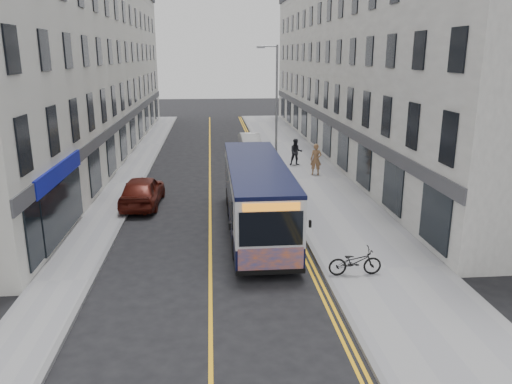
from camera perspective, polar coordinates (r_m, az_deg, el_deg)
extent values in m
plane|color=black|center=(18.68, -5.25, -8.14)|extent=(140.00, 140.00, 0.00)
cube|color=gray|center=(30.66, 6.47, 1.43)|extent=(4.50, 64.00, 0.12)
cube|color=gray|center=(30.48, -14.73, 0.93)|extent=(2.00, 64.00, 0.12)
cube|color=slate|center=(30.29, 2.30, 1.36)|extent=(0.18, 64.00, 0.13)
cube|color=slate|center=(30.33, -12.87, 0.99)|extent=(0.18, 64.00, 0.13)
cube|color=yellow|center=(30.06, -5.29, 1.07)|extent=(0.12, 64.00, 0.01)
cube|color=yellow|center=(30.25, 1.45, 1.22)|extent=(0.10, 64.00, 0.01)
cube|color=yellow|center=(30.27, 1.83, 1.23)|extent=(0.10, 64.00, 0.01)
cube|color=white|center=(39.78, 11.76, 13.82)|extent=(6.00, 46.00, 13.00)
cube|color=silver|center=(39.21, -19.19, 13.28)|extent=(6.00, 46.00, 13.00)
cylinder|color=gray|center=(31.57, 2.36, 9.20)|extent=(0.14, 0.14, 8.00)
cylinder|color=gray|center=(31.32, 1.50, 16.30)|extent=(1.00, 0.08, 0.08)
cube|color=gray|center=(31.27, 0.55, 16.22)|extent=(0.50, 0.18, 0.12)
cube|color=black|center=(21.68, 0.08, -2.53)|extent=(2.36, 10.36, 0.85)
cube|color=silver|center=(21.32, 0.08, 0.72)|extent=(2.36, 10.36, 1.70)
cube|color=black|center=(21.11, 0.08, 3.14)|extent=(2.38, 10.36, 0.15)
cube|color=black|center=(21.84, -3.19, 0.54)|extent=(0.04, 8.10, 1.08)
cube|color=black|center=(22.05, 3.05, 0.69)|extent=(0.04, 8.10, 1.08)
cube|color=black|center=(16.41, 1.74, -4.24)|extent=(2.12, 0.04, 1.18)
cube|color=orange|center=(16.82, 1.71, -7.86)|extent=(2.21, 0.04, 0.89)
cube|color=orange|center=(16.16, 1.77, -1.73)|extent=(1.88, 0.04, 0.26)
cylinder|color=black|center=(18.79, -2.31, -6.37)|extent=(0.26, 0.94, 0.94)
cylinder|color=black|center=(19.01, 4.15, -6.15)|extent=(0.26, 0.94, 0.94)
cylinder|color=black|center=(23.68, -2.95, -1.70)|extent=(0.26, 0.94, 0.94)
cylinder|color=black|center=(23.84, 2.17, -1.57)|extent=(0.26, 0.94, 0.94)
cylinder|color=black|center=(25.30, -3.10, -0.57)|extent=(0.26, 0.94, 0.94)
cylinder|color=black|center=(25.46, 1.69, -0.45)|extent=(0.26, 0.94, 0.94)
imported|color=black|center=(17.58, 11.25, -7.81)|extent=(1.84, 0.65, 0.97)
imported|color=#916641|center=(31.50, 6.87, 3.73)|extent=(0.82, 0.67, 1.94)
imported|color=black|center=(34.12, 4.60, 4.58)|extent=(0.90, 0.71, 1.81)
imported|color=silver|center=(39.52, -0.66, 5.67)|extent=(1.78, 4.37, 1.41)
imported|color=#55160E|center=(25.89, -12.86, 0.13)|extent=(2.04, 4.64, 1.56)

